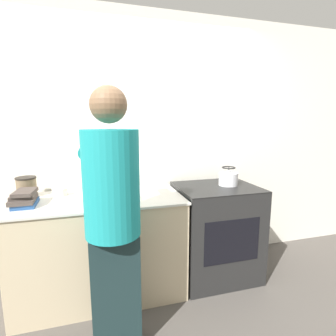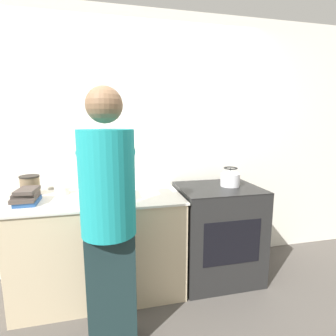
{
  "view_description": "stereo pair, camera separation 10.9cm",
  "coord_description": "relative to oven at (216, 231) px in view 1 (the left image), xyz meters",
  "views": [
    {
      "loc": [
        -0.42,
        -1.91,
        1.53
      ],
      "look_at": [
        0.2,
        0.24,
        1.14
      ],
      "focal_mm": 28.0,
      "sensor_mm": 36.0,
      "label": 1
    },
    {
      "loc": [
        -0.31,
        -1.93,
        1.53
      ],
      "look_at": [
        0.2,
        0.24,
        1.14
      ],
      "focal_mm": 28.0,
      "sensor_mm": 36.0,
      "label": 2
    }
  ],
  "objects": [
    {
      "name": "ground_plane",
      "position": [
        -0.71,
        -0.32,
        -0.46
      ],
      "size": [
        12.0,
        12.0,
        0.0
      ],
      "primitive_type": "plane",
      "color": "#4C4742"
    },
    {
      "name": "wall_back",
      "position": [
        -0.71,
        0.44,
        0.84
      ],
      "size": [
        8.0,
        0.05,
        2.6
      ],
      "color": "silver",
      "rests_on": "ground_plane"
    },
    {
      "name": "counter",
      "position": [
        -1.1,
        0.03,
        -0.02
      ],
      "size": [
        1.42,
        0.71,
        0.89
      ],
      "color": "#C6B28E",
      "rests_on": "ground_plane"
    },
    {
      "name": "oven",
      "position": [
        0.0,
        0.0,
        0.0
      ],
      "size": [
        0.76,
        0.64,
        0.92
      ],
      "color": "black",
      "rests_on": "ground_plane"
    },
    {
      "name": "person",
      "position": [
        -1.03,
        -0.58,
        0.49
      ],
      "size": [
        0.4,
        0.63,
        1.75
      ],
      "color": "#192C2E",
      "rests_on": "ground_plane"
    },
    {
      "name": "cutting_board",
      "position": [
        -1.03,
        0.06,
        0.44
      ],
      "size": [
        0.34,
        0.25,
        0.02
      ],
      "color": "#A87A4C",
      "rests_on": "counter"
    },
    {
      "name": "knife",
      "position": [
        -1.02,
        0.04,
        0.45
      ],
      "size": [
        0.25,
        0.13,
        0.01
      ],
      "rotation": [
        0.0,
        0.0,
        -0.41
      ],
      "color": "silver",
      "rests_on": "cutting_board"
    },
    {
      "name": "kettle",
      "position": [
        0.12,
        0.01,
        0.54
      ],
      "size": [
        0.18,
        0.18,
        0.18
      ],
      "color": "silver",
      "rests_on": "oven"
    },
    {
      "name": "bowl_prep",
      "position": [
        -1.43,
        0.19,
        0.46
      ],
      "size": [
        0.13,
        0.13,
        0.07
      ],
      "color": "silver",
      "rests_on": "counter"
    },
    {
      "name": "canister_jar",
      "position": [
        -1.7,
        0.22,
        0.52
      ],
      "size": [
        0.17,
        0.17,
        0.18
      ],
      "color": "#756047",
      "rests_on": "counter"
    },
    {
      "name": "book_stack",
      "position": [
        -1.67,
        -0.03,
        0.48
      ],
      "size": [
        0.19,
        0.27,
        0.12
      ],
      "color": "navy",
      "rests_on": "counter"
    }
  ]
}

